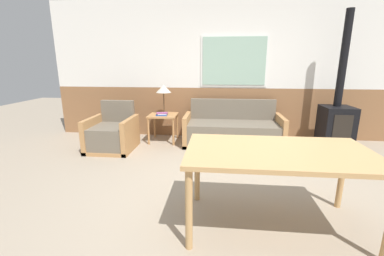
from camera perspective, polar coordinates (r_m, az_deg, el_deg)
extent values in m
plane|color=gray|center=(3.02, 9.55, -15.82)|extent=(16.00, 16.00, 0.00)
cube|color=#8E603D|center=(5.33, 8.14, 3.38)|extent=(7.20, 0.06, 1.01)
cube|color=white|center=(5.25, 8.68, 18.00)|extent=(7.20, 0.06, 1.69)
cube|color=white|center=(5.20, 9.30, 14.45)|extent=(1.29, 0.01, 0.99)
cube|color=#99BCA8|center=(5.20, 9.30, 14.45)|extent=(1.21, 0.02, 0.91)
cube|color=#B27F4C|center=(4.91, 8.92, -3.33)|extent=(1.80, 0.78, 0.06)
cube|color=#6B6051|center=(4.83, 9.03, -1.00)|extent=(1.64, 0.70, 0.36)
cube|color=#6B6051|center=(5.10, 9.00, 4.17)|extent=(1.64, 0.10, 0.39)
cube|color=#B27F4C|center=(4.87, -1.11, -0.22)|extent=(0.08, 0.78, 0.56)
cube|color=#B27F4C|center=(4.97, 18.98, -0.72)|extent=(0.08, 0.78, 0.56)
cube|color=#B27F4C|center=(4.81, -17.16, -4.20)|extent=(0.76, 0.79, 0.06)
cube|color=#6B6051|center=(4.73, -17.45, -1.77)|extent=(0.60, 0.71, 0.38)
cube|color=#6B6051|center=(4.97, -16.14, 3.65)|extent=(0.60, 0.10, 0.39)
cube|color=#B27F4C|center=(4.88, -21.08, -1.10)|extent=(0.08, 0.79, 0.58)
cube|color=#B27F4C|center=(4.61, -13.48, -1.38)|extent=(0.08, 0.79, 0.58)
cube|color=#B27F4C|center=(4.99, -6.44, 2.85)|extent=(0.53, 0.53, 0.03)
cylinder|color=#B27F4C|center=(4.88, -9.66, -0.75)|extent=(0.04, 0.04, 0.51)
cylinder|color=#B27F4C|center=(4.78, -4.17, -0.91)|extent=(0.04, 0.04, 0.51)
cylinder|color=#B27F4C|center=(5.32, -8.31, 0.57)|extent=(0.04, 0.04, 0.51)
cylinder|color=#B27F4C|center=(5.23, -3.27, 0.44)|extent=(0.04, 0.04, 0.51)
cylinder|color=#4C3823|center=(5.07, -6.20, 3.34)|extent=(0.16, 0.16, 0.02)
cylinder|color=#4C3823|center=(5.04, -6.26, 5.64)|extent=(0.02, 0.02, 0.39)
cone|color=beige|center=(5.00, -6.34, 8.68)|extent=(0.29, 0.29, 0.15)
cube|color=#234799|center=(4.89, -6.76, 2.92)|extent=(0.21, 0.16, 0.02)
cube|color=white|center=(4.89, -6.64, 3.13)|extent=(0.19, 0.15, 0.02)
cube|color=#994C84|center=(4.88, -6.67, 3.32)|extent=(0.22, 0.14, 0.02)
cube|color=tan|center=(2.41, 18.72, -5.11)|extent=(1.64, 0.92, 0.04)
cylinder|color=tan|center=(2.16, -0.69, -17.73)|extent=(0.06, 0.06, 0.71)
cylinder|color=tan|center=(2.87, 1.17, -9.29)|extent=(0.06, 0.06, 0.71)
cylinder|color=tan|center=(3.14, 30.34, -9.19)|extent=(0.06, 0.06, 0.71)
cylinder|color=black|center=(5.06, 27.55, -4.07)|extent=(0.04, 0.04, 0.10)
cylinder|color=black|center=(5.23, 31.70, -4.05)|extent=(0.04, 0.04, 0.10)
cylinder|color=black|center=(5.43, 26.02, -2.73)|extent=(0.04, 0.04, 0.10)
cylinder|color=black|center=(5.58, 29.94, -2.76)|extent=(0.04, 0.04, 0.10)
cube|color=black|center=(5.23, 29.30, 0.60)|extent=(0.51, 0.51, 0.66)
cube|color=black|center=(5.00, 30.44, -0.10)|extent=(0.30, 0.01, 0.46)
cylinder|color=black|center=(5.16, 30.64, 13.01)|extent=(0.13, 0.13, 1.60)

